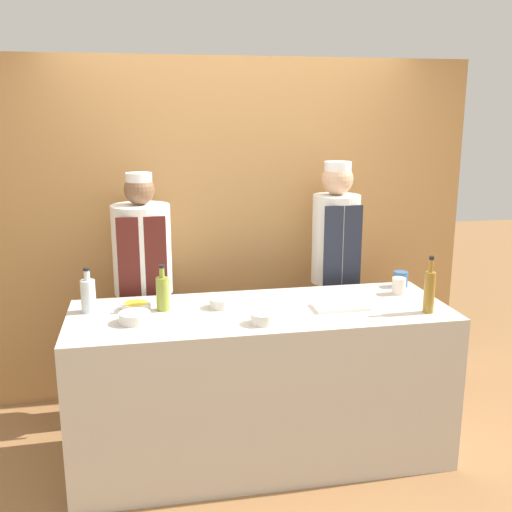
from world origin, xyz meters
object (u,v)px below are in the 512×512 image
(cup_cream, at_px, (399,286))
(chef_right, at_px, (335,272))
(chef_left, at_px, (144,289))
(sauce_bowl_green, at_px, (221,302))
(sauce_bowl_yellow, at_px, (136,306))
(sauce_bowl_purple, at_px, (135,317))
(sauce_bowl_orange, at_px, (263,318))
(bottle_oil, at_px, (163,293))
(cutting_board, at_px, (340,306))
(bottle_vinegar, at_px, (429,291))
(bottle_clear, at_px, (88,295))
(cup_blue, at_px, (401,279))

(cup_cream, bearing_deg, chef_right, 115.12)
(chef_left, bearing_deg, sauce_bowl_green, -52.97)
(sauce_bowl_yellow, xyz_separation_m, cup_cream, (1.61, 0.00, 0.03))
(sauce_bowl_green, bearing_deg, sauce_bowl_purple, -161.47)
(sauce_bowl_orange, xyz_separation_m, chef_left, (-0.62, 0.89, -0.07))
(bottle_oil, distance_m, chef_left, 0.59)
(sauce_bowl_green, bearing_deg, cup_cream, 2.94)
(sauce_bowl_purple, height_order, cutting_board, sauce_bowl_purple)
(sauce_bowl_purple, bearing_deg, cutting_board, 1.27)
(sauce_bowl_green, xyz_separation_m, chef_left, (-0.44, 0.58, -0.07))
(sauce_bowl_purple, distance_m, sauce_bowl_green, 0.52)
(sauce_bowl_purple, height_order, sauce_bowl_orange, sauce_bowl_orange)
(sauce_bowl_orange, distance_m, bottle_vinegar, 0.96)
(bottle_clear, relative_size, chef_left, 0.16)
(sauce_bowl_orange, bearing_deg, bottle_vinegar, 0.24)
(sauce_bowl_yellow, distance_m, bottle_vinegar, 1.67)
(sauce_bowl_green, distance_m, sauce_bowl_orange, 0.36)
(sauce_bowl_yellow, bearing_deg, bottle_vinegar, -12.60)
(bottle_clear, bearing_deg, chef_left, 59.08)
(cutting_board, relative_size, chef_right, 0.18)
(bottle_oil, bearing_deg, cup_blue, 7.03)
(sauce_bowl_yellow, bearing_deg, cup_blue, 5.10)
(chef_right, bearing_deg, bottle_oil, -155.06)
(chef_right, bearing_deg, bottle_vinegar, -73.62)
(bottle_vinegar, relative_size, cup_cream, 3.20)
(cup_blue, distance_m, chef_right, 0.50)
(sauce_bowl_purple, distance_m, sauce_bowl_orange, 0.69)
(bottle_oil, height_order, cup_cream, bottle_oil)
(sauce_bowl_purple, distance_m, bottle_vinegar, 1.64)
(sauce_bowl_yellow, distance_m, chef_left, 0.53)
(sauce_bowl_purple, relative_size, cup_blue, 1.72)
(cup_blue, bearing_deg, sauce_bowl_yellow, -174.90)
(sauce_bowl_yellow, relative_size, cutting_board, 0.53)
(sauce_bowl_green, distance_m, cutting_board, 0.69)
(cutting_board, xyz_separation_m, cup_blue, (0.53, 0.35, 0.04))
(bottle_oil, height_order, chef_left, chef_left)
(sauce_bowl_yellow, bearing_deg, sauce_bowl_green, -6.60)
(sauce_bowl_green, bearing_deg, cutting_board, -11.59)
(cup_cream, bearing_deg, bottle_oil, -178.41)
(bottle_clear, bearing_deg, sauce_bowl_orange, -22.02)
(sauce_bowl_orange, xyz_separation_m, bottle_clear, (-0.93, 0.38, 0.07))
(sauce_bowl_yellow, bearing_deg, sauce_bowl_purple, -91.60)
(chef_left, bearing_deg, bottle_vinegar, -29.36)
(bottle_vinegar, bearing_deg, chef_left, 150.64)
(sauce_bowl_purple, bearing_deg, sauce_bowl_green, 18.53)
(bottle_clear, bearing_deg, sauce_bowl_purple, -41.99)
(cup_blue, xyz_separation_m, chef_right, (-0.32, 0.37, -0.04))
(sauce_bowl_green, height_order, bottle_oil, bottle_oil)
(cutting_board, bearing_deg, sauce_bowl_yellow, 170.48)
(bottle_vinegar, height_order, bottle_oil, bottle_vinegar)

